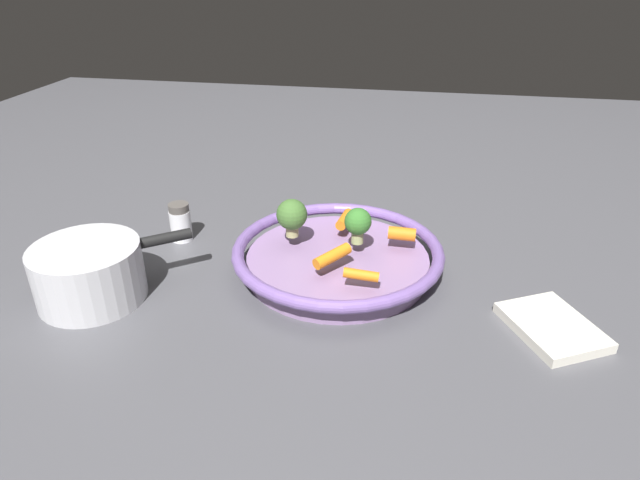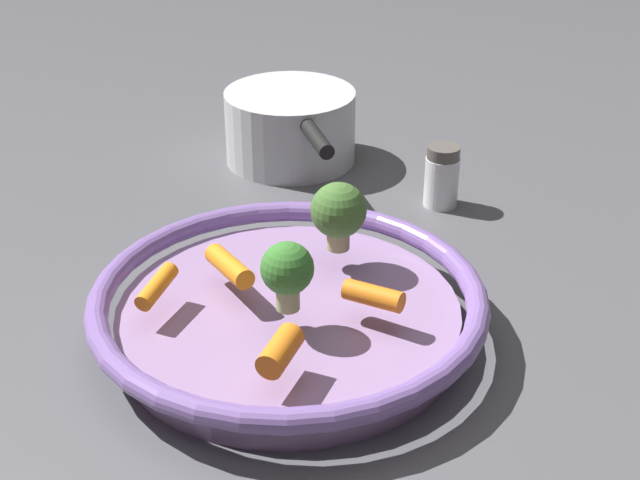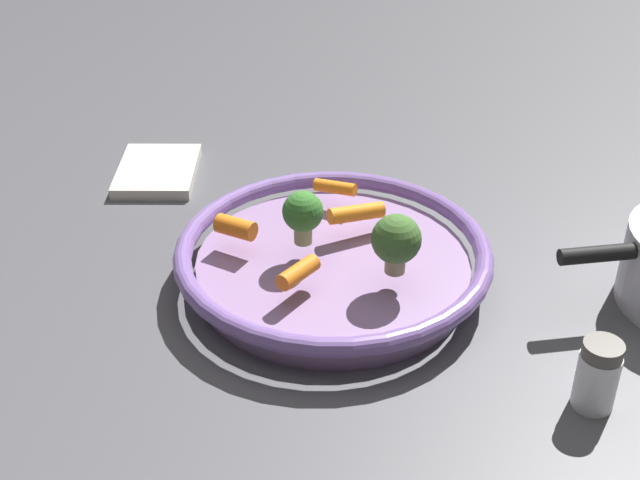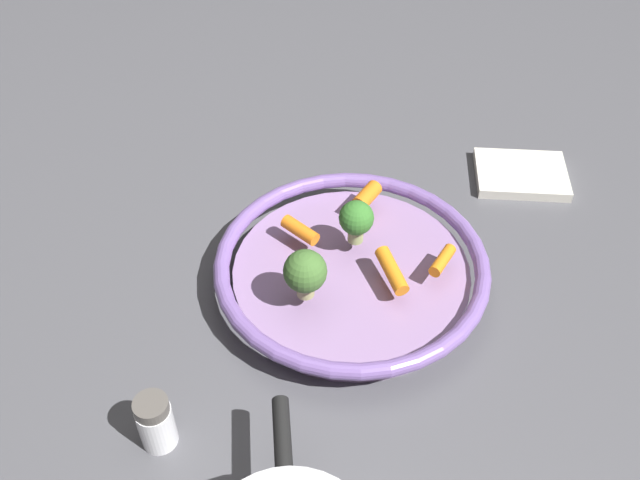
% 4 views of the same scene
% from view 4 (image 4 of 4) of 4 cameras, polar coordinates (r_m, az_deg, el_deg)
% --- Properties ---
extents(ground_plane, '(2.51, 2.51, 0.00)m').
position_cam_4_polar(ground_plane, '(0.87, 2.41, -3.56)').
color(ground_plane, '#4C4C51').
extents(serving_bowl, '(0.32, 0.32, 0.05)m').
position_cam_4_polar(serving_bowl, '(0.85, 2.46, -2.44)').
color(serving_bowl, '#8E709E').
rests_on(serving_bowl, ground_plane).
extents(baby_carrot_center, '(0.06, 0.05, 0.02)m').
position_cam_4_polar(baby_carrot_center, '(0.82, 5.64, -2.38)').
color(baby_carrot_center, orange).
rests_on(baby_carrot_center, serving_bowl).
extents(baby_carrot_back, '(0.05, 0.02, 0.02)m').
position_cam_4_polar(baby_carrot_back, '(0.86, -1.44, 0.91)').
color(baby_carrot_back, orange).
rests_on(baby_carrot_back, serving_bowl).
extents(baby_carrot_near_rim, '(0.02, 0.04, 0.02)m').
position_cam_4_polar(baby_carrot_near_rim, '(0.90, 3.69, 3.46)').
color(baby_carrot_near_rim, orange).
rests_on(baby_carrot_near_rim, serving_bowl).
extents(baby_carrot_right, '(0.02, 0.05, 0.02)m').
position_cam_4_polar(baby_carrot_right, '(0.84, 9.55, -1.57)').
color(baby_carrot_right, orange).
rests_on(baby_carrot_right, serving_bowl).
extents(broccoli_floret_large, '(0.05, 0.05, 0.06)m').
position_cam_4_polar(broccoli_floret_large, '(0.77, -1.17, -2.53)').
color(broccoli_floret_large, tan).
rests_on(broccoli_floret_large, serving_bowl).
extents(broccoli_floret_small, '(0.04, 0.04, 0.06)m').
position_cam_4_polar(broccoli_floret_small, '(0.84, 2.85, 1.64)').
color(broccoli_floret_small, '#99A766').
rests_on(broccoli_floret_small, serving_bowl).
extents(salt_shaker, '(0.04, 0.04, 0.07)m').
position_cam_4_polar(salt_shaker, '(0.74, -12.74, -13.73)').
color(salt_shaker, white).
rests_on(salt_shaker, ground_plane).
extents(dish_towel, '(0.15, 0.14, 0.01)m').
position_cam_4_polar(dish_towel, '(1.05, 15.46, 4.97)').
color(dish_towel, silver).
rests_on(dish_towel, ground_plane).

